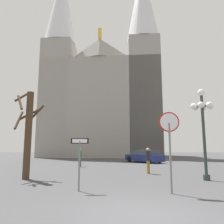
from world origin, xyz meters
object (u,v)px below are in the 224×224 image
Objects in this scene: one_way_arrow_sign at (79,156)px; street_lamp at (203,117)px; cathedral at (103,93)px; bare_tree at (28,131)px; parked_car_near_navy at (144,156)px; pedestrian_walking at (148,158)px; stop_sign at (169,135)px; pedestrian_standing at (80,155)px.

street_lamp is at bearing 23.13° from one_way_arrow_sign.
cathedral is 28.20m from bare_tree.
pedestrian_walking reaches higher than parked_car_near_navy.
cathedral is 7.12× the size of street_lamp.
stop_sign is 6.34m from pedestrian_walking.
parked_car_near_navy is at bearing 95.33° from street_lamp.
bare_tree reaches higher than pedestrian_standing.
stop_sign is at bearing -91.96° from pedestrian_walking.
cathedral reaches higher than pedestrian_walking.
cathedral is 16.68× the size of one_way_arrow_sign.
pedestrian_walking is at bearing -97.78° from parked_car_near_navy.
pedestrian_standing is at bearing 74.49° from bare_tree.
one_way_arrow_sign is 4.98m from bare_tree.
parked_car_near_navy is (1.61, 16.45, -1.60)m from stop_sign.
stop_sign reaches higher than parked_car_near_navy.
cathedral is at bearing 110.36° from parked_car_near_navy.
bare_tree is (-7.11, 3.90, 0.45)m from stop_sign.
bare_tree is 3.15× the size of pedestrian_standing.
pedestrian_standing is at bearing 113.89° from stop_sign.
street_lamp is 0.97× the size of bare_tree.
pedestrian_standing is (-6.64, -5.08, 0.34)m from parked_car_near_navy.
parked_car_near_navy is at bearing 37.41° from pedestrian_standing.
cathedral reaches higher than street_lamp.
one_way_arrow_sign is 6.88m from pedestrian_walking.
street_lamp is (6.50, 2.78, 2.03)m from one_way_arrow_sign.
bare_tree is (-3.52, -26.56, -8.77)m from cathedral.
parked_car_near_navy is at bearing 84.41° from stop_sign.
bare_tree reaches higher than one_way_arrow_sign.
parked_car_near_navy is at bearing 55.21° from bare_tree.
stop_sign is 0.63× the size of street_lamp.
one_way_arrow_sign reaches higher than pedestrian_walking.
bare_tree reaches higher than stop_sign.
one_way_arrow_sign is at bearing -44.29° from bare_tree.
cathedral is 11.25× the size of stop_sign.
cathedral is at bearing 103.32° from street_lamp.
cathedral is 21.78× the size of pedestrian_standing.
pedestrian_walking is at bearing 17.55° from bare_tree.
stop_sign reaches higher than one_way_arrow_sign.
parked_car_near_navy is at bearing 82.22° from pedestrian_walking.
pedestrian_standing is (-5.03, 11.37, -1.26)m from stop_sign.
cathedral is at bearing 89.86° from one_way_arrow_sign.
pedestrian_standing is (2.07, 7.47, -1.71)m from bare_tree.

